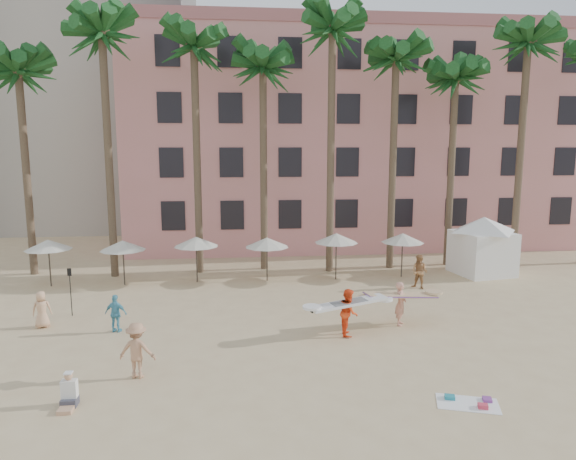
# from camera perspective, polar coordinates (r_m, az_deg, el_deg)

# --- Properties ---
(ground) EXTENTS (120.00, 120.00, 0.00)m
(ground) POSITION_cam_1_polar(r_m,az_deg,el_deg) (18.13, 3.40, -15.65)
(ground) COLOR #D1B789
(ground) RESTS_ON ground
(pink_hotel) EXTENTS (35.00, 14.00, 16.00)m
(pink_hotel) POSITION_cam_1_polar(r_m,az_deg,el_deg) (43.34, 7.28, 9.61)
(pink_hotel) COLOR pink
(pink_hotel) RESTS_ON ground
(palm_row) EXTENTS (44.40, 5.40, 16.30)m
(palm_row) POSITION_cam_1_polar(r_m,az_deg,el_deg) (31.86, 0.08, 18.85)
(palm_row) COLOR brown
(palm_row) RESTS_ON ground
(umbrella_row) EXTENTS (22.50, 2.70, 2.73)m
(umbrella_row) POSITION_cam_1_polar(r_m,az_deg,el_deg) (29.23, -6.28, -1.29)
(umbrella_row) COLOR #332B23
(umbrella_row) RESTS_ON ground
(cabana) EXTENTS (5.21, 5.21, 3.50)m
(cabana) POSITION_cam_1_polar(r_m,az_deg,el_deg) (33.04, 20.83, -1.09)
(cabana) COLOR white
(cabana) RESTS_ON ground
(beach_towel) EXTENTS (2.02, 1.50, 0.14)m
(beach_towel) POSITION_cam_1_polar(r_m,az_deg,el_deg) (17.13, 19.51, -17.63)
(beach_towel) COLOR white
(beach_towel) RESTS_ON ground
(carrier_yellow) EXTENTS (3.29, 1.29, 1.90)m
(carrier_yellow) POSITION_cam_1_polar(r_m,az_deg,el_deg) (22.83, 12.41, -7.72)
(carrier_yellow) COLOR tan
(carrier_yellow) RESTS_ON ground
(carrier_white) EXTENTS (3.34, 1.53, 1.93)m
(carrier_white) POSITION_cam_1_polar(r_m,az_deg,el_deg) (21.31, 6.75, -8.89)
(carrier_white) COLOR #FF481A
(carrier_white) RESTS_ON ground
(beachgoers) EXTENTS (19.16, 10.68, 1.89)m
(beachgoers) POSITION_cam_1_polar(r_m,az_deg,el_deg) (22.00, -6.73, -8.65)
(beachgoers) COLOR #AA7546
(beachgoers) RESTS_ON ground
(paddle) EXTENTS (0.18, 0.04, 2.23)m
(paddle) POSITION_cam_1_polar(r_m,az_deg,el_deg) (25.36, -23.04, -5.73)
(paddle) COLOR black
(paddle) RESTS_ON ground
(seated_man) EXTENTS (0.46, 0.79, 1.03)m
(seated_man) POSITION_cam_1_polar(r_m,az_deg,el_deg) (17.24, -23.17, -16.49)
(seated_man) COLOR #3F3F4C
(seated_man) RESTS_ON ground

